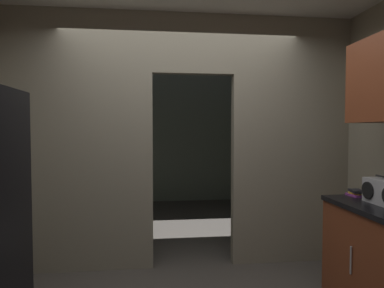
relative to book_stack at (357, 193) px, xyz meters
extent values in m
cube|color=gray|center=(-2.60, 0.81, 0.44)|extent=(1.58, 0.12, 2.71)
cube|color=gray|center=(-0.28, 0.81, 0.44)|extent=(1.32, 0.12, 2.71)
cube|color=gray|center=(-1.37, 0.81, 1.48)|extent=(0.87, 0.12, 0.63)
cube|color=gray|center=(-1.50, 4.14, 0.44)|extent=(3.77, 0.10, 2.71)
cube|color=gray|center=(-3.34, 2.47, 0.44)|extent=(0.10, 3.33, 2.71)
cube|color=gray|center=(0.33, 2.47, 0.44)|extent=(0.10, 3.33, 2.71)
cylinder|color=#B7BABC|center=(-0.28, -0.37, -0.45)|extent=(0.01, 0.01, 0.22)
cylinder|color=black|center=(-0.07, -0.25, 0.07)|extent=(0.01, 0.14, 0.14)
cube|color=#8C3893|center=(0.00, 0.00, -0.02)|extent=(0.12, 0.16, 0.02)
cube|color=gold|center=(0.01, 0.00, 0.00)|extent=(0.12, 0.13, 0.02)
cube|color=black|center=(0.00, 0.00, 0.02)|extent=(0.12, 0.16, 0.02)
camera|label=1|loc=(-1.79, -2.72, 0.56)|focal=30.73mm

